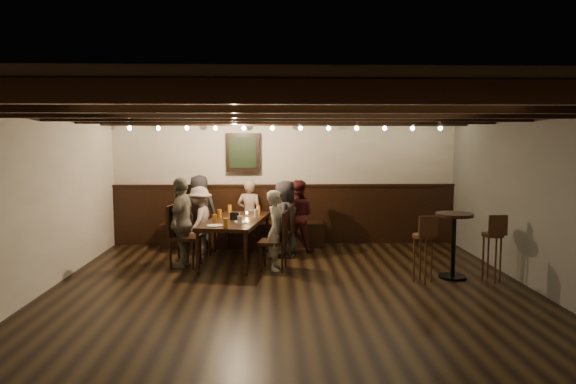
{
  "coord_description": "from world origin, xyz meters",
  "views": [
    {
      "loc": [
        -0.26,
        -6.24,
        2.01
      ],
      "look_at": [
        -0.02,
        1.3,
        1.22
      ],
      "focal_mm": 32.0,
      "sensor_mm": 36.0,
      "label": 1
    }
  ],
  "objects_px": {
    "chair_right_near": "(283,241)",
    "person_left_near": "(200,220)",
    "chair_left_near": "(202,238)",
    "person_bench_left": "(200,212)",
    "person_left_far": "(182,222)",
    "person_right_far": "(276,230)",
    "person_right_near": "(285,219)",
    "bar_stool_right": "(492,256)",
    "high_top_table": "(454,236)",
    "bar_stool_left": "(423,257)",
    "dining_table": "(236,223)",
    "person_bench_right": "(297,216)",
    "chair_left_far": "(184,248)",
    "person_bench_centre": "(249,214)",
    "chair_right_far": "(274,252)"
  },
  "relations": [
    {
      "from": "person_left_far",
      "to": "person_right_near",
      "type": "xyz_separation_m",
      "value": [
        1.63,
        0.63,
        -0.05
      ]
    },
    {
      "from": "person_left_far",
      "to": "person_right_near",
      "type": "distance_m",
      "value": 1.75
    },
    {
      "from": "chair_left_near",
      "to": "person_bench_left",
      "type": "relative_size",
      "value": 0.66
    },
    {
      "from": "chair_left_near",
      "to": "bar_stool_right",
      "type": "xyz_separation_m",
      "value": [
        4.34,
        -1.85,
        0.08
      ]
    },
    {
      "from": "chair_right_far",
      "to": "bar_stool_left",
      "type": "bearing_deg",
      "value": -100.39
    },
    {
      "from": "person_left_far",
      "to": "bar_stool_left",
      "type": "height_order",
      "value": "person_left_far"
    },
    {
      "from": "chair_right_near",
      "to": "person_left_near",
      "type": "distance_m",
      "value": 1.5
    },
    {
      "from": "dining_table",
      "to": "person_bench_centre",
      "type": "relative_size",
      "value": 1.57
    },
    {
      "from": "person_bench_right",
      "to": "high_top_table",
      "type": "bearing_deg",
      "value": 149.22
    },
    {
      "from": "chair_right_far",
      "to": "person_bench_centre",
      "type": "height_order",
      "value": "person_bench_centre"
    },
    {
      "from": "chair_left_far",
      "to": "person_bench_right",
      "type": "xyz_separation_m",
      "value": [
        1.83,
        1.05,
        0.34
      ]
    },
    {
      "from": "dining_table",
      "to": "person_right_near",
      "type": "height_order",
      "value": "person_right_near"
    },
    {
      "from": "dining_table",
      "to": "bar_stool_right",
      "type": "xyz_separation_m",
      "value": [
        3.71,
        -1.29,
        -0.28
      ]
    },
    {
      "from": "chair_left_near",
      "to": "person_left_near",
      "type": "bearing_deg",
      "value": -90.0
    },
    {
      "from": "person_right_far",
      "to": "high_top_table",
      "type": "height_order",
      "value": "person_right_far"
    },
    {
      "from": "person_bench_right",
      "to": "person_bench_left",
      "type": "bearing_deg",
      "value": -0.0
    },
    {
      "from": "person_bench_centre",
      "to": "person_right_near",
      "type": "relative_size",
      "value": 0.96
    },
    {
      "from": "person_bench_right",
      "to": "bar_stool_left",
      "type": "height_order",
      "value": "person_bench_right"
    },
    {
      "from": "chair_right_near",
      "to": "high_top_table",
      "type": "xyz_separation_m",
      "value": [
        2.42,
        -1.45,
        0.35
      ]
    },
    {
      "from": "person_bench_right",
      "to": "person_left_far",
      "type": "xyz_separation_m",
      "value": [
        -1.86,
        -1.05,
        0.07
      ]
    },
    {
      "from": "chair_right_near",
      "to": "bar_stool_left",
      "type": "distance_m",
      "value": 2.54
    },
    {
      "from": "chair_right_far",
      "to": "bar_stool_left",
      "type": "distance_m",
      "value": 2.21
    },
    {
      "from": "person_left_far",
      "to": "chair_left_near",
      "type": "bearing_deg",
      "value": 178.01
    },
    {
      "from": "person_right_near",
      "to": "bar_stool_right",
      "type": "relative_size",
      "value": 1.36
    },
    {
      "from": "chair_right_near",
      "to": "chair_left_near",
      "type": "bearing_deg",
      "value": 90.0
    },
    {
      "from": "person_left_near",
      "to": "bar_stool_right",
      "type": "height_order",
      "value": "person_left_near"
    },
    {
      "from": "dining_table",
      "to": "bar_stool_right",
      "type": "height_order",
      "value": "bar_stool_right"
    },
    {
      "from": "person_bench_right",
      "to": "person_right_near",
      "type": "bearing_deg",
      "value": 71.57
    },
    {
      "from": "person_right_far",
      "to": "high_top_table",
      "type": "relative_size",
      "value": 1.3
    },
    {
      "from": "dining_table",
      "to": "high_top_table",
      "type": "relative_size",
      "value": 2.09
    },
    {
      "from": "high_top_table",
      "to": "chair_left_near",
      "type": "bearing_deg",
      "value": 156.13
    },
    {
      "from": "chair_left_near",
      "to": "chair_right_near",
      "type": "height_order",
      "value": "chair_right_near"
    },
    {
      "from": "person_bench_centre",
      "to": "person_left_far",
      "type": "xyz_separation_m",
      "value": [
        -1.0,
        -1.35,
        0.08
      ]
    },
    {
      "from": "bar_stool_right",
      "to": "person_left_near",
      "type": "bearing_deg",
      "value": 154.69
    },
    {
      "from": "chair_left_far",
      "to": "person_right_far",
      "type": "height_order",
      "value": "person_right_far"
    },
    {
      "from": "person_left_far",
      "to": "high_top_table",
      "type": "bearing_deg",
      "value": 88.46
    },
    {
      "from": "person_right_far",
      "to": "person_right_near",
      "type": "bearing_deg",
      "value": 0.0
    },
    {
      "from": "person_bench_left",
      "to": "person_right_far",
      "type": "relative_size",
      "value": 1.1
    },
    {
      "from": "dining_table",
      "to": "bar_stool_left",
      "type": "bearing_deg",
      "value": -16.34
    },
    {
      "from": "chair_right_near",
      "to": "person_bench_right",
      "type": "relative_size",
      "value": 0.7
    },
    {
      "from": "dining_table",
      "to": "person_bench_right",
      "type": "height_order",
      "value": "person_bench_right"
    },
    {
      "from": "person_left_far",
      "to": "person_right_far",
      "type": "height_order",
      "value": "person_left_far"
    },
    {
      "from": "chair_right_far",
      "to": "person_right_far",
      "type": "relative_size",
      "value": 0.74
    },
    {
      "from": "chair_left_near",
      "to": "person_left_far",
      "type": "distance_m",
      "value": 1.0
    },
    {
      "from": "chair_left_far",
      "to": "person_left_far",
      "type": "distance_m",
      "value": 0.41
    },
    {
      "from": "person_left_near",
      "to": "person_right_far",
      "type": "height_order",
      "value": "person_right_far"
    },
    {
      "from": "bar_stool_left",
      "to": "person_bench_right",
      "type": "bearing_deg",
      "value": 121.32
    },
    {
      "from": "chair_left_far",
      "to": "bar_stool_left",
      "type": "bearing_deg",
      "value": 83.71
    },
    {
      "from": "person_bench_left",
      "to": "bar_stool_right",
      "type": "xyz_separation_m",
      "value": [
        4.44,
        -2.33,
        -0.32
      ]
    },
    {
      "from": "dining_table",
      "to": "person_right_far",
      "type": "relative_size",
      "value": 1.61
    }
  ]
}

